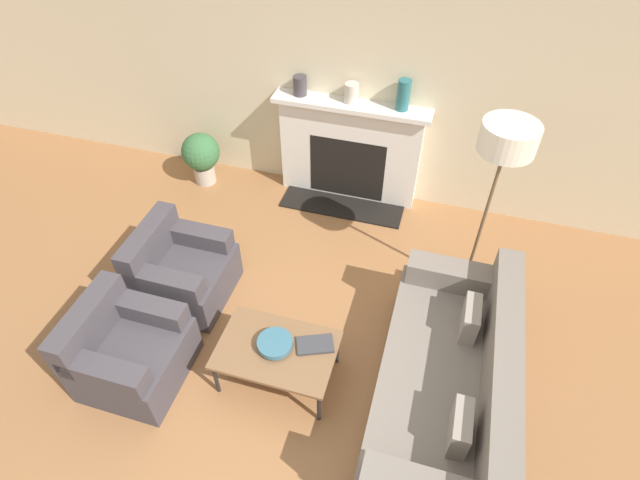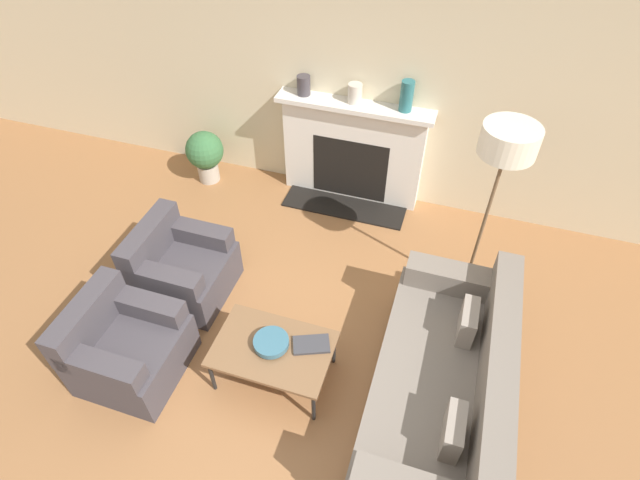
# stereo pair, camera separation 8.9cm
# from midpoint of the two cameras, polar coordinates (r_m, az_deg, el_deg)

# --- Properties ---
(ground_plane) EXTENTS (18.00, 18.00, 0.00)m
(ground_plane) POSITION_cam_midpoint_polar(r_m,az_deg,el_deg) (4.30, -5.18, -16.87)
(ground_plane) COLOR #99663D
(wall_back) EXTENTS (18.00, 0.06, 2.90)m
(wall_back) POSITION_cam_midpoint_polar(r_m,az_deg,el_deg) (5.30, 4.79, 18.44)
(wall_back) COLOR beige
(wall_back) RESTS_ON ground_plane
(fireplace) EXTENTS (1.67, 0.59, 1.19)m
(fireplace) POSITION_cam_midpoint_polar(r_m,az_deg,el_deg) (5.64, 2.91, 9.98)
(fireplace) COLOR silver
(fireplace) RESTS_ON ground_plane
(couch) EXTENTS (0.93, 2.04, 0.88)m
(couch) POSITION_cam_midpoint_polar(r_m,az_deg,el_deg) (4.05, 13.81, -15.73)
(couch) COLOR slate
(couch) RESTS_ON ground_plane
(armchair_near) EXTENTS (0.78, 0.79, 0.76)m
(armchair_near) POSITION_cam_midpoint_polar(r_m,az_deg,el_deg) (4.42, -21.63, -11.79)
(armchair_near) COLOR #423D42
(armchair_near) RESTS_ON ground_plane
(armchair_far) EXTENTS (0.78, 0.79, 0.76)m
(armchair_far) POSITION_cam_midpoint_polar(r_m,az_deg,el_deg) (4.85, -16.08, -3.46)
(armchair_far) COLOR #423D42
(armchair_far) RESTS_ON ground_plane
(coffee_table) EXTENTS (0.94, 0.62, 0.40)m
(coffee_table) POSITION_cam_midpoint_polar(r_m,az_deg,el_deg) (4.06, -5.62, -12.51)
(coffee_table) COLOR brown
(coffee_table) RESTS_ON ground_plane
(bowl) EXTENTS (0.28, 0.28, 0.07)m
(bowl) POSITION_cam_midpoint_polar(r_m,az_deg,el_deg) (4.01, -5.82, -11.68)
(bowl) COLOR #38667A
(bowl) RESTS_ON coffee_table
(book) EXTENTS (0.33, 0.27, 0.02)m
(book) POSITION_cam_midpoint_polar(r_m,az_deg,el_deg) (4.02, -1.21, -11.87)
(book) COLOR #38383D
(book) RESTS_ON coffee_table
(floor_lamp) EXTENTS (0.44, 0.44, 1.81)m
(floor_lamp) POSITION_cam_midpoint_polar(r_m,az_deg,el_deg) (4.13, 19.63, 9.04)
(floor_lamp) COLOR brown
(floor_lamp) RESTS_ON ground_plane
(mantel_vase_left) EXTENTS (0.14, 0.14, 0.20)m
(mantel_vase_left) POSITION_cam_midpoint_polar(r_m,az_deg,el_deg) (5.42, -2.80, 17.22)
(mantel_vase_left) COLOR #3D383D
(mantel_vase_left) RESTS_ON fireplace
(mantel_vase_center_left) EXTENTS (0.15, 0.15, 0.20)m
(mantel_vase_center_left) POSITION_cam_midpoint_polar(r_m,az_deg,el_deg) (5.28, 3.12, 16.44)
(mantel_vase_center_left) COLOR beige
(mantel_vase_center_left) RESTS_ON fireplace
(mantel_vase_center_right) EXTENTS (0.13, 0.13, 0.31)m
(mantel_vase_center_right) POSITION_cam_midpoint_polar(r_m,az_deg,el_deg) (5.18, 9.00, 16.06)
(mantel_vase_center_right) COLOR #28666B
(mantel_vase_center_right) RESTS_ON fireplace
(potted_plant) EXTENTS (0.44, 0.44, 0.65)m
(potted_plant) POSITION_cam_midpoint_polar(r_m,az_deg,el_deg) (6.11, -13.84, 9.42)
(potted_plant) COLOR #B2A899
(potted_plant) RESTS_ON ground_plane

